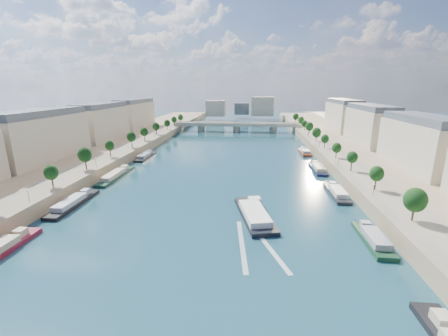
# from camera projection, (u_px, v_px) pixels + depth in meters

# --- Properties ---
(ground) EXTENTS (700.00, 700.00, 0.00)m
(ground) POSITION_uv_depth(u_px,v_px,m) (224.00, 164.00, 153.91)
(ground) COLOR #0D373D
(ground) RESTS_ON ground
(quay_left) EXTENTS (44.00, 520.00, 5.00)m
(quay_left) POSITION_uv_depth(u_px,v_px,m) (91.00, 157.00, 159.86)
(quay_left) COLOR #9E8460
(quay_left) RESTS_ON ground
(quay_right) EXTENTS (44.00, 520.00, 5.00)m
(quay_right) POSITION_uv_depth(u_px,v_px,m) (370.00, 163.00, 146.64)
(quay_right) COLOR #9E8460
(quay_right) RESTS_ON ground
(pave_left) EXTENTS (14.00, 520.00, 0.10)m
(pave_left) POSITION_uv_depth(u_px,v_px,m) (117.00, 153.00, 157.81)
(pave_left) COLOR gray
(pave_left) RESTS_ON quay_left
(pave_right) EXTENTS (14.00, 520.00, 0.10)m
(pave_right) POSITION_uv_depth(u_px,v_px,m) (339.00, 157.00, 147.35)
(pave_right) COLOR gray
(pave_right) RESTS_ON quay_right
(trees_left) EXTENTS (4.80, 268.80, 8.26)m
(trees_left) POSITION_uv_depth(u_px,v_px,m) (121.00, 142.00, 158.12)
(trees_left) COLOR #382B1E
(trees_left) RESTS_ON ground
(trees_right) EXTENTS (4.80, 268.80, 8.26)m
(trees_right) POSITION_uv_depth(u_px,v_px,m) (331.00, 143.00, 155.71)
(trees_right) COLOR #382B1E
(trees_right) RESTS_ON ground
(lamps_left) EXTENTS (0.36, 200.36, 4.28)m
(lamps_left) POSITION_uv_depth(u_px,v_px,m) (116.00, 152.00, 147.07)
(lamps_left) COLOR black
(lamps_left) RESTS_ON ground
(lamps_right) EXTENTS (0.36, 200.36, 4.28)m
(lamps_right) POSITION_uv_depth(u_px,v_px,m) (328.00, 150.00, 151.85)
(lamps_right) COLOR black
(lamps_right) RESTS_ON ground
(buildings_left) EXTENTS (16.00, 226.00, 23.20)m
(buildings_left) POSITION_uv_depth(u_px,v_px,m) (77.00, 127.00, 168.91)
(buildings_left) COLOR beige
(buildings_left) RESTS_ON ground
(buildings_right) EXTENTS (16.00, 226.00, 23.20)m
(buildings_right) POSITION_uv_depth(u_px,v_px,m) (391.00, 132.00, 153.31)
(buildings_right) COLOR beige
(buildings_right) RESTS_ON ground
(skyline) EXTENTS (79.00, 42.00, 22.00)m
(skyline) POSITION_uv_depth(u_px,v_px,m) (244.00, 107.00, 360.62)
(skyline) COLOR beige
(skyline) RESTS_ON ground
(bridge) EXTENTS (112.00, 12.00, 8.15)m
(bridge) POSITION_uv_depth(u_px,v_px,m) (237.00, 126.00, 264.68)
(bridge) COLOR #C1B79E
(bridge) RESTS_ON ground
(tour_barge) EXTENTS (13.75, 28.24, 3.74)m
(tour_barge) POSITION_uv_depth(u_px,v_px,m) (254.00, 214.00, 91.50)
(tour_barge) COLOR black
(tour_barge) RESTS_ON ground
(wake) EXTENTS (13.43, 25.98, 0.04)m
(wake) POSITION_uv_depth(u_px,v_px,m) (254.00, 244.00, 75.80)
(wake) COLOR silver
(wake) RESTS_ON ground
(moored_barges_left) EXTENTS (5.00, 159.83, 3.60)m
(moored_barges_left) POSITION_uv_depth(u_px,v_px,m) (75.00, 202.00, 101.62)
(moored_barges_left) COLOR #1C243F
(moored_barges_left) RESTS_ON ground
(moored_barges_right) EXTENTS (5.00, 165.58, 3.60)m
(moored_barges_right) POSITION_uv_depth(u_px,v_px,m) (338.00, 195.00, 108.04)
(moored_barges_right) COLOR black
(moored_barges_right) RESTS_ON ground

